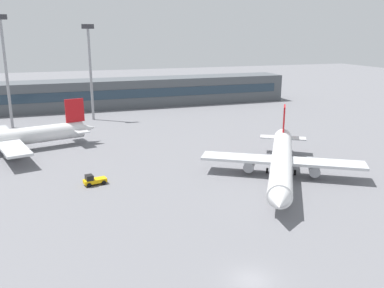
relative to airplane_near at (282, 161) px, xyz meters
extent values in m
plane|color=slate|center=(-18.15, 14.95, -2.94)|extent=(400.00, 400.00, 0.00)
cube|color=#4C5156|center=(-18.15, 77.31, 1.56)|extent=(120.98, 12.00, 9.00)
cube|color=#263847|center=(-18.15, 71.26, 2.01)|extent=(114.93, 0.16, 2.80)
cylinder|color=white|center=(0.13, 0.21, 0.03)|extent=(19.97, 29.43, 3.43)
cone|color=white|center=(-9.21, -14.92, 0.03)|extent=(4.75, 4.92, 3.26)
cone|color=white|center=(9.38, 15.19, 0.03)|extent=(3.84, 4.18, 2.40)
cube|color=red|center=(7.95, 12.88, 4.23)|extent=(2.36, 3.55, 4.96)
cube|color=silver|center=(8.09, 13.11, 0.21)|extent=(9.00, 6.89, 0.22)
cube|color=silver|center=(0.60, 0.98, -0.24)|extent=(25.30, 17.90, 0.45)
cylinder|color=gray|center=(-4.00, 3.82, -1.51)|extent=(3.05, 3.40, 1.80)
cylinder|color=gray|center=(5.21, -1.86, -1.51)|extent=(3.05, 3.40, 1.80)
cylinder|color=black|center=(-5.84, -9.46, -2.49)|extent=(0.78, 0.96, 0.90)
cylinder|color=black|center=(-0.92, 2.98, -2.49)|extent=(0.78, 0.96, 0.90)
cylinder|color=black|center=(3.07, 0.52, -2.49)|extent=(0.78, 0.96, 0.90)
cylinder|color=silver|center=(-45.39, 30.76, 0.09)|extent=(32.89, 11.41, 3.49)
cone|color=silver|center=(-28.02, 35.11, 0.09)|extent=(3.98, 3.22, 2.44)
cube|color=red|center=(-30.71, 34.44, 4.35)|extent=(4.00, 1.30, 5.05)
cube|color=silver|center=(-30.44, 34.51, 0.27)|extent=(4.72, 9.52, 0.22)
cube|color=silver|center=(-44.50, 30.98, -0.19)|extent=(10.97, 27.77, 0.46)
cylinder|color=gray|center=(-45.84, 36.32, -1.48)|extent=(3.29, 2.49, 1.84)
cylinder|color=gray|center=(-43.16, 25.64, -1.48)|extent=(3.29, 2.49, 1.84)
cylinder|color=black|center=(-44.19, 33.52, -2.48)|extent=(0.98, 0.58, 0.92)
cylinder|color=black|center=(-43.03, 28.89, -2.48)|extent=(0.98, 0.58, 0.92)
cube|color=#F2B20C|center=(-29.77, 6.95, -2.29)|extent=(3.82, 2.15, 0.60)
cube|color=black|center=(-30.65, 6.78, -1.64)|extent=(1.34, 1.58, 0.90)
cylinder|color=black|center=(-31.09, 7.49, -2.59)|extent=(0.73, 0.38, 0.70)
cylinder|color=black|center=(-30.80, 5.96, -2.59)|extent=(0.73, 0.38, 0.70)
cylinder|color=black|center=(-28.73, 7.94, -2.59)|extent=(0.73, 0.38, 0.70)
cylinder|color=black|center=(-28.44, 6.41, -2.59)|extent=(0.73, 0.38, 0.70)
cylinder|color=gray|center=(-24.53, 59.14, 9.29)|extent=(0.70, 0.70, 24.47)
cube|color=#333338|center=(-24.53, 59.14, 22.13)|extent=(3.20, 0.80, 1.20)
cylinder|color=gray|center=(-45.21, 55.40, 10.33)|extent=(0.70, 0.70, 26.54)
cube|color=#333338|center=(-45.21, 55.40, 24.20)|extent=(3.20, 0.80, 1.20)
camera|label=1|loc=(-35.34, -57.05, 20.68)|focal=38.73mm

